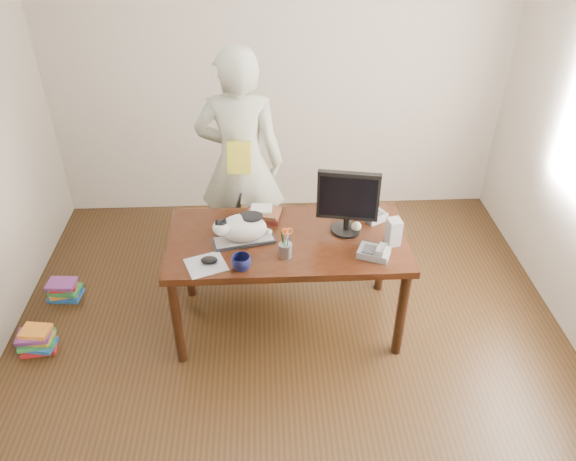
% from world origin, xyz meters
% --- Properties ---
extents(room, '(4.50, 4.50, 4.50)m').
position_xyz_m(room, '(0.00, 0.00, 1.35)').
color(room, black).
rests_on(room, ground).
extents(desk, '(1.60, 0.80, 0.75)m').
position_xyz_m(desk, '(0.00, 0.68, 0.60)').
color(desk, black).
rests_on(desk, ground).
extents(keyboard, '(0.43, 0.24, 0.02)m').
position_xyz_m(keyboard, '(-0.29, 0.58, 0.76)').
color(keyboard, black).
rests_on(keyboard, desk).
extents(cat, '(0.40, 0.26, 0.23)m').
position_xyz_m(cat, '(-0.30, 0.57, 0.87)').
color(cat, white).
rests_on(cat, keyboard).
extents(monitor, '(0.41, 0.23, 0.46)m').
position_xyz_m(monitor, '(0.40, 0.66, 1.01)').
color(monitor, black).
rests_on(monitor, desk).
extents(pen_cup, '(0.09, 0.09, 0.22)m').
position_xyz_m(pen_cup, '(-0.02, 0.41, 0.81)').
color(pen_cup, gray).
rests_on(pen_cup, desk).
extents(mousepad, '(0.30, 0.28, 0.01)m').
position_xyz_m(mousepad, '(-0.52, 0.34, 0.75)').
color(mousepad, '#B1B5BE').
rests_on(mousepad, desk).
extents(mouse, '(0.12, 0.10, 0.04)m').
position_xyz_m(mouse, '(-0.50, 0.36, 0.77)').
color(mouse, black).
rests_on(mouse, mousepad).
extents(coffee_mug, '(0.18, 0.18, 0.10)m').
position_xyz_m(coffee_mug, '(-0.30, 0.29, 0.80)').
color(coffee_mug, black).
rests_on(coffee_mug, desk).
extents(phone, '(0.23, 0.21, 0.09)m').
position_xyz_m(phone, '(0.55, 0.38, 0.78)').
color(phone, slate).
rests_on(phone, desk).
extents(speaker, '(0.10, 0.11, 0.18)m').
position_xyz_m(speaker, '(0.69, 0.51, 0.84)').
color(speaker, '#A2A2A5').
rests_on(speaker, desk).
extents(baseball, '(0.07, 0.07, 0.07)m').
position_xyz_m(baseball, '(0.47, 0.67, 0.78)').
color(baseball, white).
rests_on(baseball, desk).
extents(book_stack, '(0.26, 0.21, 0.09)m').
position_xyz_m(book_stack, '(-0.16, 0.85, 0.79)').
color(book_stack, '#4A1513').
rests_on(book_stack, desk).
extents(calculator, '(0.23, 0.25, 0.06)m').
position_xyz_m(calculator, '(0.60, 0.83, 0.78)').
color(calculator, slate).
rests_on(calculator, desk).
extents(person, '(0.69, 0.48, 1.82)m').
position_xyz_m(person, '(-0.32, 1.38, 0.91)').
color(person, silver).
rests_on(person, ground).
extents(held_book, '(0.18, 0.11, 0.24)m').
position_xyz_m(held_book, '(-0.32, 1.21, 1.05)').
color(held_book, gold).
rests_on(held_book, person).
extents(book_pile_a, '(0.27, 0.22, 0.18)m').
position_xyz_m(book_pile_a, '(-1.75, 0.40, 0.09)').
color(book_pile_a, red).
rests_on(book_pile_a, ground).
extents(book_pile_b, '(0.26, 0.20, 0.15)m').
position_xyz_m(book_pile_b, '(-1.72, 0.95, 0.07)').
color(book_pile_b, '#1C57A9').
rests_on(book_pile_b, ground).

